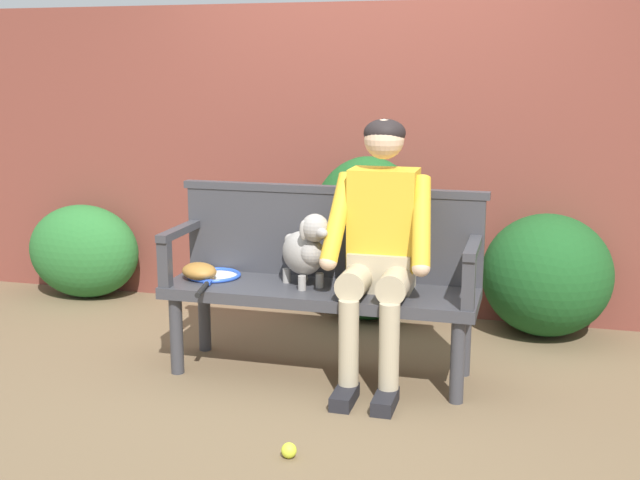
{
  "coord_description": "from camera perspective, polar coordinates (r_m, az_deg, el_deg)",
  "views": [
    {
      "loc": [
        1.05,
        -3.9,
        1.6
      ],
      "look_at": [
        0.0,
        0.0,
        0.73
      ],
      "focal_mm": 45.14,
      "sensor_mm": 36.0,
      "label": 1
    }
  ],
  "objects": [
    {
      "name": "bench_armrest_left_end",
      "position": [
        4.33,
        -10.3,
        -0.3
      ],
      "size": [
        0.06,
        0.49,
        0.28
      ],
      "color": "#38383D",
      "rests_on": "garden_bench"
    },
    {
      "name": "tennis_racket",
      "position": [
        4.4,
        -7.57,
        -2.58
      ],
      "size": [
        0.34,
        0.58,
        0.03
      ],
      "color": "blue",
      "rests_on": "garden_bench"
    },
    {
      "name": "ground_plane",
      "position": [
        4.34,
        0.0,
        -9.45
      ],
      "size": [
        40.0,
        40.0,
        0.0
      ],
      "primitive_type": "plane",
      "color": "brown"
    },
    {
      "name": "person_seated",
      "position": [
        4.05,
        4.29,
        -0.04
      ],
      "size": [
        0.56,
        0.65,
        1.35
      ],
      "color": "black",
      "rests_on": "ground"
    },
    {
      "name": "bench_backrest",
      "position": [
        4.33,
        0.75,
        0.64
      ],
      "size": [
        1.68,
        0.06,
        0.5
      ],
      "color": "#38383D",
      "rests_on": "garden_bench"
    },
    {
      "name": "hedge_bush_mid_left",
      "position": [
        5.11,
        3.39,
        0.05
      ],
      "size": [
        0.79,
        0.56,
        1.06
      ],
      "primitive_type": "ellipsoid",
      "color": "#194C1E",
      "rests_on": "ground"
    },
    {
      "name": "hedge_bush_mid_right",
      "position": [
        5.05,
        15.78,
        -2.39
      ],
      "size": [
        0.78,
        0.78,
        0.74
      ],
      "primitive_type": "ellipsoid",
      "color": "#194C1E",
      "rests_on": "ground"
    },
    {
      "name": "garden_bench",
      "position": [
        4.21,
        0.0,
        -4.19
      ],
      "size": [
        1.64,
        0.49,
        0.48
      ],
      "color": "#38383D",
      "rests_on": "ground"
    },
    {
      "name": "bench_armrest_right_end",
      "position": [
        3.93,
        10.68,
        -1.59
      ],
      "size": [
        0.06,
        0.49,
        0.28
      ],
      "color": "#38383D",
      "rests_on": "garden_bench"
    },
    {
      "name": "hedge_bush_far_right",
      "position": [
        5.9,
        -16.4,
        -0.76
      ],
      "size": [
        0.81,
        0.52,
        0.66
      ],
      "primitive_type": "ellipsoid",
      "color": "#286B2D",
      "rests_on": "ground"
    },
    {
      "name": "tennis_ball",
      "position": [
        3.47,
        -2.22,
        -14.68
      ],
      "size": [
        0.07,
        0.07,
        0.07
      ],
      "primitive_type": "sphere",
      "color": "#CCDB33",
      "rests_on": "ground"
    },
    {
      "name": "dog_on_bench",
      "position": [
        4.15,
        -1.0,
        -0.65
      ],
      "size": [
        0.35,
        0.35,
        0.4
      ],
      "color": "gray",
      "rests_on": "garden_bench"
    },
    {
      "name": "baseball_glove",
      "position": [
        4.37,
        -8.55,
        -2.21
      ],
      "size": [
        0.28,
        0.27,
        0.09
      ],
      "primitive_type": "ellipsoid",
      "rotation": [
        0.0,
        0.0,
        -0.62
      ],
      "color": "#9E6B2D",
      "rests_on": "garden_bench"
    },
    {
      "name": "brick_garden_fence",
      "position": [
        5.37,
        3.74,
        5.74
      ],
      "size": [
        8.0,
        0.3,
        2.0
      ],
      "primitive_type": "cube",
      "color": "brown",
      "rests_on": "ground"
    }
  ]
}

